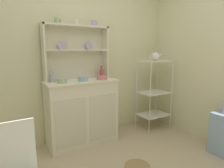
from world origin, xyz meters
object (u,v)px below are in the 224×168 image
at_px(bakers_rack, 154,89).
at_px(porcelain_teapot, 155,56).
at_px(cup_sage_0, 57,21).
at_px(utensil_jar, 53,77).
at_px(bowl_mixing_large, 62,81).
at_px(hutch_cabinet, 82,111).
at_px(hutch_shelf_unit, 76,49).
at_px(jam_bottle, 102,73).

distance_m(bakers_rack, porcelain_teapot, 0.54).
xyz_separation_m(cup_sage_0, utensil_jar, (-0.11, -0.04, -0.73)).
bearing_deg(bowl_mixing_large, cup_sage_0, 81.28).
xyz_separation_m(hutch_cabinet, bowl_mixing_large, (-0.29, -0.07, 0.47)).
bearing_deg(porcelain_teapot, hutch_shelf_unit, 166.58).
height_order(utensil_jar, porcelain_teapot, porcelain_teapot).
bearing_deg(hutch_shelf_unit, hutch_cabinet, -90.00).
distance_m(utensil_jar, porcelain_teapot, 1.64).
xyz_separation_m(bakers_rack, jam_bottle, (-0.87, 0.22, 0.30)).
bearing_deg(hutch_shelf_unit, bowl_mixing_large, -140.58).
xyz_separation_m(utensil_jar, porcelain_teapot, (1.60, -0.21, 0.25)).
distance_m(hutch_cabinet, bowl_mixing_large, 0.56).
relative_size(hutch_cabinet, jam_bottle, 5.64).
xyz_separation_m(bakers_rack, bowl_mixing_large, (-1.53, 0.06, 0.25)).
relative_size(cup_sage_0, bowl_mixing_large, 0.69).
bearing_deg(hutch_cabinet, utensil_jar, 168.01).
height_order(cup_sage_0, jam_bottle, cup_sage_0).
relative_size(jam_bottle, porcelain_teapot, 0.78).
distance_m(jam_bottle, porcelain_teapot, 0.93).
xyz_separation_m(hutch_shelf_unit, bakers_rack, (1.24, -0.30, -0.66)).
bearing_deg(cup_sage_0, jam_bottle, -3.30).
distance_m(jam_bottle, utensil_jar, 0.73).
height_order(bakers_rack, bowl_mixing_large, bakers_rack).
bearing_deg(cup_sage_0, hutch_cabinet, -25.31).
bearing_deg(bakers_rack, hutch_shelf_unit, 166.59).
relative_size(hutch_shelf_unit, bowl_mixing_large, 7.35).
distance_m(bakers_rack, cup_sage_0, 1.83).
bearing_deg(bakers_rack, bowl_mixing_large, 177.82).
bearing_deg(bakers_rack, porcelain_teapot, 180.00).
height_order(cup_sage_0, bowl_mixing_large, cup_sage_0).
bearing_deg(hutch_shelf_unit, jam_bottle, -11.99).
bearing_deg(jam_bottle, utensil_jar, -179.32).
bearing_deg(cup_sage_0, porcelain_teapot, -9.63).
distance_m(bowl_mixing_large, jam_bottle, 0.67).
height_order(jam_bottle, porcelain_teapot, porcelain_teapot).
height_order(hutch_shelf_unit, bakers_rack, hutch_shelf_unit).
xyz_separation_m(hutch_cabinet, utensil_jar, (-0.37, 0.08, 0.51)).
height_order(cup_sage_0, porcelain_teapot, cup_sage_0).
distance_m(hutch_shelf_unit, cup_sage_0, 0.44).
distance_m(bakers_rack, jam_bottle, 0.95).
bearing_deg(bakers_rack, hutch_cabinet, 173.94).
bearing_deg(utensil_jar, hutch_shelf_unit, 13.29).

